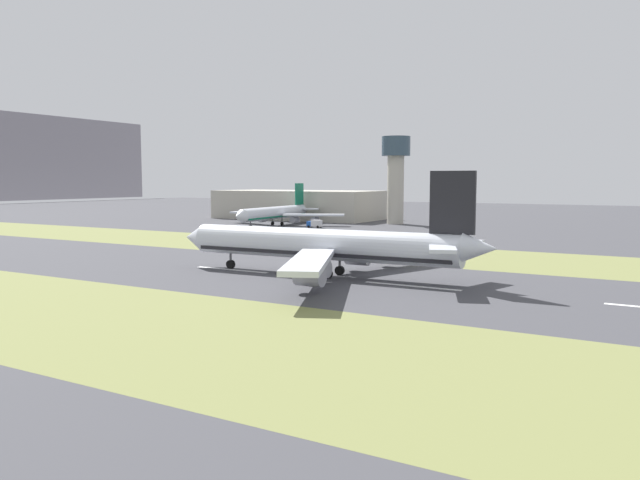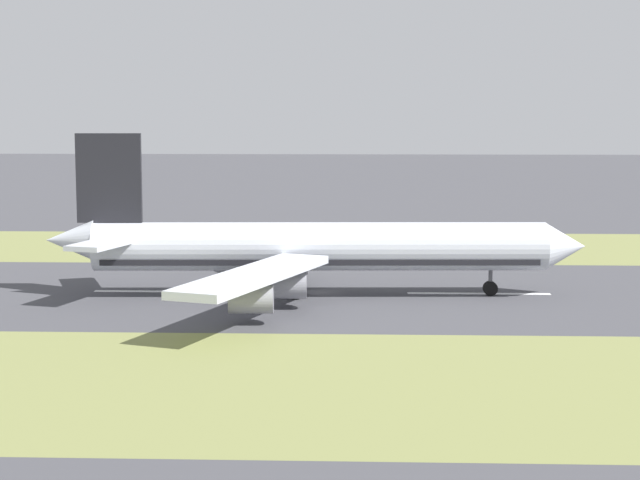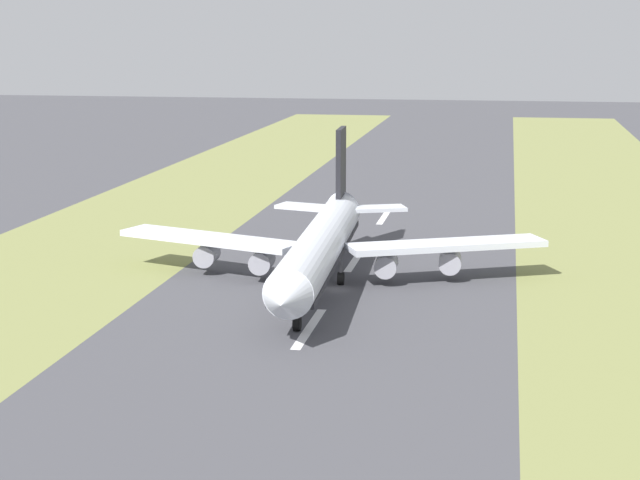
% 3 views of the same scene
% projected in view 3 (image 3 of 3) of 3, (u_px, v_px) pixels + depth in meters
% --- Properties ---
extents(ground_plane, '(800.00, 800.00, 0.00)m').
position_uv_depth(ground_plane, '(336.00, 289.00, 149.75)').
color(ground_plane, '#424247').
extents(grass_median_east, '(40.00, 600.00, 0.01)m').
position_uv_depth(grass_median_east, '(35.00, 276.00, 157.39)').
color(grass_median_east, olive).
rests_on(grass_median_east, ground).
extents(centreline_dash_near, '(1.20, 18.00, 0.01)m').
position_uv_depth(centreline_dash_near, '(385.00, 216.00, 207.55)').
color(centreline_dash_near, silver).
rests_on(centreline_dash_near, ground).
extents(centreline_dash_mid, '(1.20, 18.00, 0.01)m').
position_uv_depth(centreline_dash_mid, '(356.00, 259.00, 168.92)').
color(centreline_dash_mid, silver).
rests_on(centreline_dash_mid, ground).
extents(centreline_dash_far, '(1.20, 18.00, 0.01)m').
position_uv_depth(centreline_dash_far, '(309.00, 328.00, 130.28)').
color(centreline_dash_far, silver).
rests_on(centreline_dash_far, ground).
extents(airplane_main_jet, '(64.08, 67.17, 20.20)m').
position_uv_depth(airplane_main_jet, '(322.00, 244.00, 150.65)').
color(airplane_main_jet, silver).
rests_on(airplane_main_jet, ground).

